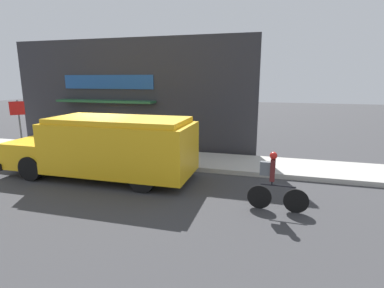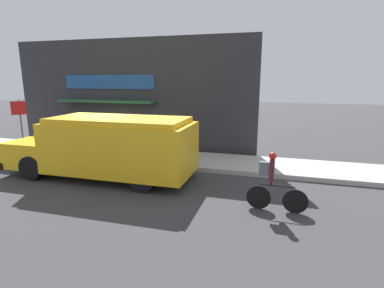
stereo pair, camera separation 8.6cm
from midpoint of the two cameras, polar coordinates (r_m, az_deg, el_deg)
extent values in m
plane|color=#38383A|center=(12.84, -16.93, -3.55)|extent=(70.00, 70.00, 0.00)
cube|color=#ADAAA3|center=(13.78, -14.29, -1.94)|extent=(28.00, 2.37, 0.17)
cube|color=#2D2D33|center=(14.72, -11.81, 9.05)|extent=(12.19, 0.18, 5.23)
cube|color=#1E4C93|center=(15.09, -15.48, 11.33)|extent=(4.71, 0.05, 0.65)
cube|color=#235633|center=(14.85, -15.93, 7.84)|extent=(4.94, 0.69, 0.10)
cube|color=yellow|center=(10.43, -13.29, -0.57)|extent=(4.96, 2.24, 1.66)
cube|color=yellow|center=(12.43, -26.68, -1.27)|extent=(1.69, 2.04, 0.91)
cube|color=yellow|center=(10.27, -13.54, 4.43)|extent=(4.56, 2.06, 0.17)
cube|color=black|center=(13.06, -29.12, -2.54)|extent=(0.14, 2.16, 0.24)
cube|color=red|center=(12.23, -15.84, 1.57)|extent=(0.03, 0.44, 0.44)
cylinder|color=black|center=(12.93, -22.38, -1.91)|extent=(0.84, 0.27, 0.84)
cylinder|color=black|center=(11.57, -28.08, -4.05)|extent=(0.84, 0.27, 0.84)
cylinder|color=black|center=(10.92, -5.12, -3.51)|extent=(0.84, 0.27, 0.84)
cylinder|color=black|center=(9.27, -9.27, -6.54)|extent=(0.84, 0.27, 0.84)
cylinder|color=black|center=(8.25, 19.36, -10.29)|extent=(0.64, 0.06, 0.64)
cylinder|color=black|center=(8.27, 12.85, -9.85)|extent=(0.64, 0.06, 0.64)
cylinder|color=black|center=(8.12, 16.25, -7.67)|extent=(0.88, 0.06, 0.04)
cylinder|color=black|center=(8.10, 15.13, -7.19)|extent=(0.04, 0.04, 0.12)
cube|color=#561E1E|center=(8.00, 15.27, -4.86)|extent=(0.13, 0.20, 0.57)
sphere|color=red|center=(7.89, 15.42, -2.18)|extent=(0.19, 0.19, 0.19)
cube|color=#565B60|center=(8.00, 13.92, -4.56)|extent=(0.26, 0.15, 0.36)
cylinder|color=slate|center=(15.65, -29.60, 3.09)|extent=(0.07, 0.07, 2.29)
cube|color=red|center=(15.53, -30.04, 5.95)|extent=(0.45, 0.45, 0.60)
cylinder|color=slate|center=(14.94, -18.04, 0.98)|extent=(0.50, 0.50, 0.87)
cylinder|color=black|center=(14.87, -18.16, 2.71)|extent=(0.51, 0.51, 0.04)
camera|label=1|loc=(0.04, -89.77, 0.05)|focal=28.00mm
camera|label=2|loc=(0.04, 90.23, -0.05)|focal=28.00mm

